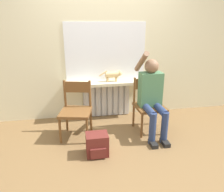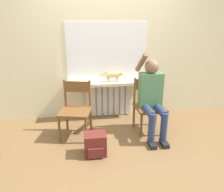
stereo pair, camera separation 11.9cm
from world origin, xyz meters
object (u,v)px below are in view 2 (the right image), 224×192
(chair_left, at_px, (76,109))
(chair_right, at_px, (149,105))
(person, at_px, (152,95))
(backpack, at_px, (95,144))
(cat, at_px, (114,75))

(chair_left, height_order, chair_right, same)
(person, xyz_separation_m, backpack, (-0.90, -0.46, -0.50))
(person, bearing_deg, chair_left, 174.51)
(person, bearing_deg, cat, 123.25)
(person, relative_size, cat, 3.12)
(chair_right, bearing_deg, backpack, -150.39)
(chair_left, distance_m, cat, 0.98)
(chair_left, relative_size, chair_right, 1.00)
(cat, bearing_deg, chair_left, -138.59)
(cat, bearing_deg, chair_right, -52.27)
(chair_left, distance_m, backpack, 0.68)
(backpack, bearing_deg, cat, 69.66)
(chair_right, height_order, backpack, chair_right)
(backpack, bearing_deg, chair_left, 113.41)
(person, relative_size, backpack, 4.31)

